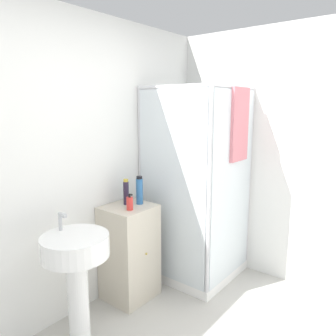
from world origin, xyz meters
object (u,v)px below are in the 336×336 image
object	(u,v)px
sink	(76,265)
shampoo_bottle_tall_black	(126,192)
soap_dispenser	(130,203)
shampoo_bottle_blue	(140,190)

from	to	relation	value
sink	shampoo_bottle_tall_black	xyz separation A→B (m)	(0.74, 0.25, 0.33)
soap_dispenser	shampoo_bottle_blue	distance (m)	0.20
shampoo_bottle_tall_black	shampoo_bottle_blue	bearing A→B (deg)	-44.33
shampoo_bottle_tall_black	sink	bearing A→B (deg)	-161.37
soap_dispenser	shampoo_bottle_blue	xyz separation A→B (m)	(0.18, 0.05, 0.07)
sink	soap_dispenser	distance (m)	0.71
sink	shampoo_bottle_tall_black	world-z (taller)	shampoo_bottle_tall_black
sink	soap_dispenser	world-z (taller)	soap_dispenser
sink	shampoo_bottle_tall_black	distance (m)	0.85
sink	shampoo_bottle_blue	bearing A→B (deg)	11.30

